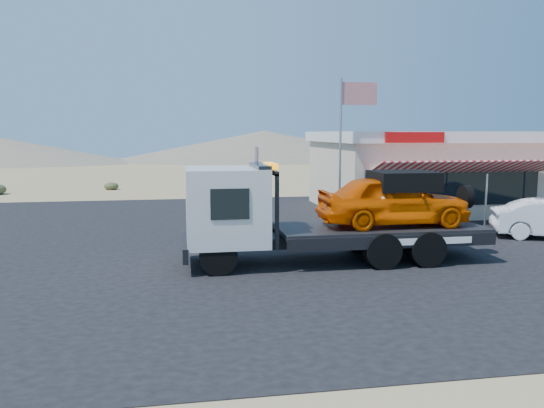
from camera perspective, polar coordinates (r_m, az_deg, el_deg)
The scene contains 6 objects.
ground at distance 16.78m, azimuth -3.84°, elevation -5.64°, with size 120.00×120.00×0.00m, color #9B7F58.
asphalt_lot at distance 19.96m, azimuth 1.01°, elevation -3.45°, with size 32.00×24.00×0.02m, color black.
tow_truck at distance 15.84m, azimuth 5.95°, elevation -0.57°, with size 8.89×2.64×2.97m.
jerky_store at distance 28.05m, azimuth 16.03°, elevation 3.54°, with size 10.40×9.97×3.90m.
flagpole at distance 21.76m, azimuth 7.97°, elevation 7.34°, with size 1.55×0.10×6.00m.
distant_hills at distance 71.88m, azimuth -16.22°, elevation 5.78°, with size 126.00×48.00×4.20m.
Camera 1 is at (-1.63, -16.25, 3.85)m, focal length 35.00 mm.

